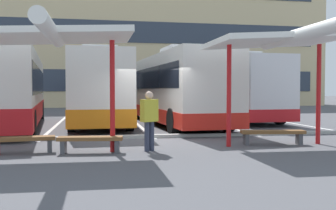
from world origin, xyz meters
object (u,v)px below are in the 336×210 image
coach_bus_0 (11,91)px  waiting_passenger_0 (149,117)px  coach_bus_3 (231,89)px  waiting_shelter_0 (54,38)px  coach_bus_1 (100,90)px  bench_0 (23,141)px  waiting_shelter_1 (279,42)px  bench_1 (90,141)px  coach_bus_2 (173,89)px  bench_2 (273,134)px

coach_bus_0 → waiting_passenger_0: bearing=-56.8°
coach_bus_3 → waiting_shelter_0: bearing=-129.6°
coach_bus_1 → bench_0: (-2.12, -8.56, -1.39)m
bench_0 → waiting_passenger_0: waiting_passenger_0 is taller
coach_bus_3 → bench_0: 13.95m
waiting_passenger_0 → coach_bus_3: bearing=59.1°
coach_bus_0 → coach_bus_1: size_ratio=1.24×
waiting_shelter_1 → waiting_passenger_0: size_ratio=2.80×
bench_1 → waiting_passenger_0: bearing=1.2°
bench_0 → coach_bus_2: bearing=54.2°
coach_bus_1 → waiting_shelter_0: (-1.22, -9.01, 1.34)m
waiting_shelter_0 → bench_2: (6.50, 0.72, -2.72)m
coach_bus_0 → bench_0: bearing=-76.4°
waiting_shelter_0 → waiting_shelter_1: (6.50, 0.35, 0.08)m
waiting_shelter_0 → coach_bus_3: bearing=50.4°
coach_bus_1 → waiting_shelter_1: bearing=-58.7°
coach_bus_3 → bench_0: (-9.58, -10.04, -1.42)m
waiting_shelter_1 → coach_bus_2: bearing=101.5°
coach_bus_0 → bench_0: coach_bus_0 is taller
coach_bus_3 → coach_bus_2: bearing=-151.7°
bench_0 → waiting_shelter_1: bearing=-0.8°
coach_bus_0 → bench_1: bearing=-65.6°
coach_bus_1 → waiting_passenger_0: size_ratio=6.06×
bench_1 → waiting_shelter_1: 6.27m
coach_bus_1 → coach_bus_3: bearing=11.2°
coach_bus_3 → bench_1: coach_bus_3 is taller
coach_bus_3 → waiting_passenger_0: size_ratio=6.14×
bench_0 → waiting_passenger_0: (3.42, -0.25, 0.64)m
coach_bus_0 → bench_2: bearing=-39.3°
bench_0 → bench_2: 7.40m
bench_0 → waiting_shelter_1: 7.92m
coach_bus_0 → coach_bus_1: (4.03, 0.66, 0.06)m
coach_bus_1 → waiting_passenger_0: (1.30, -8.81, -0.76)m
coach_bus_3 → bench_1: size_ratio=5.78×
bench_0 → bench_2: bearing=2.1°
bench_1 → bench_2: size_ratio=0.88×
coach_bus_1 → bench_0: coach_bus_1 is taller
waiting_passenger_0 → waiting_shelter_0: bearing=-175.6°
bench_1 → bench_0: bearing=171.0°
coach_bus_2 → coach_bus_3: 4.34m
coach_bus_3 → bench_1: bearing=-127.0°
bench_0 → waiting_passenger_0: size_ratio=1.03×
bench_1 → waiting_shelter_1: size_ratio=0.38×
coach_bus_3 → coach_bus_0: bearing=-169.5°
bench_0 → bench_1: bearing=-9.0°
coach_bus_0 → bench_1: (3.71, -8.19, -1.33)m
bench_1 → bench_2: (5.60, 0.56, 0.01)m
bench_0 → bench_1: size_ratio=0.97×
coach_bus_2 → bench_0: 9.95m
waiting_shelter_1 → bench_2: 2.83m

